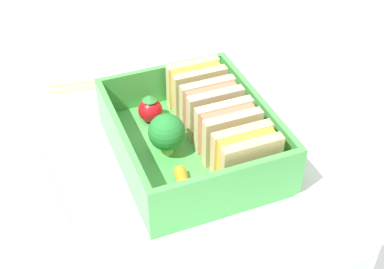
{
  "coord_description": "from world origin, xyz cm",
  "views": [
    {
      "loc": [
        37.19,
        -14.76,
        35.81
      ],
      "look_at": [
        0.0,
        0.0,
        2.7
      ],
      "focal_mm": 50.0,
      "sensor_mm": 36.0,
      "label": 1
    }
  ],
  "objects_px": {
    "sandwich_center": "(228,131)",
    "sandwich_center_right": "(246,157)",
    "broccoli_floret": "(167,134)",
    "strawberry_far_left": "(150,109)",
    "sandwich_center_left": "(211,108)",
    "sandwich_left": "(196,87)",
    "carrot_stick_far_left": "(184,187)",
    "chopstick_pair": "(125,79)"
  },
  "relations": [
    {
      "from": "sandwich_center",
      "to": "sandwich_center_right",
      "type": "height_order",
      "value": "same"
    },
    {
      "from": "sandwich_center_right",
      "to": "broccoli_floret",
      "type": "xyz_separation_m",
      "value": [
        -0.06,
        -0.05,
        -0.0
      ]
    },
    {
      "from": "strawberry_far_left",
      "to": "sandwich_center_left",
      "type": "bearing_deg",
      "value": 56.33
    },
    {
      "from": "sandwich_left",
      "to": "carrot_stick_far_left",
      "type": "bearing_deg",
      "value": -26.9
    },
    {
      "from": "sandwich_left",
      "to": "broccoli_floret",
      "type": "bearing_deg",
      "value": -41.87
    },
    {
      "from": "sandwich_left",
      "to": "sandwich_center_left",
      "type": "relative_size",
      "value": 1.0
    },
    {
      "from": "sandwich_left",
      "to": "strawberry_far_left",
      "type": "xyz_separation_m",
      "value": [
        0.0,
        -0.05,
        -0.01
      ]
    },
    {
      "from": "sandwich_center_right",
      "to": "sandwich_center_left",
      "type": "bearing_deg",
      "value": 180.0
    },
    {
      "from": "sandwich_center",
      "to": "broccoli_floret",
      "type": "distance_m",
      "value": 0.06
    },
    {
      "from": "sandwich_center_left",
      "to": "carrot_stick_far_left",
      "type": "relative_size",
      "value": 1.28
    },
    {
      "from": "sandwich_left",
      "to": "sandwich_center",
      "type": "height_order",
      "value": "same"
    },
    {
      "from": "sandwich_center_left",
      "to": "strawberry_far_left",
      "type": "bearing_deg",
      "value": -123.67
    },
    {
      "from": "sandwich_center_left",
      "to": "broccoli_floret",
      "type": "height_order",
      "value": "sandwich_center_left"
    },
    {
      "from": "chopstick_pair",
      "to": "sandwich_center",
      "type": "bearing_deg",
      "value": 17.58
    },
    {
      "from": "broccoli_floret",
      "to": "carrot_stick_far_left",
      "type": "distance_m",
      "value": 0.06
    },
    {
      "from": "sandwich_center_right",
      "to": "strawberry_far_left",
      "type": "relative_size",
      "value": 1.81
    },
    {
      "from": "sandwich_left",
      "to": "carrot_stick_far_left",
      "type": "relative_size",
      "value": 1.28
    },
    {
      "from": "sandwich_left",
      "to": "broccoli_floret",
      "type": "relative_size",
      "value": 1.31
    },
    {
      "from": "sandwich_left",
      "to": "strawberry_far_left",
      "type": "relative_size",
      "value": 1.81
    },
    {
      "from": "carrot_stick_far_left",
      "to": "chopstick_pair",
      "type": "bearing_deg",
      "value": 178.94
    },
    {
      "from": "sandwich_center_left",
      "to": "sandwich_center_right",
      "type": "xyz_separation_m",
      "value": [
        0.08,
        0.0,
        0.0
      ]
    },
    {
      "from": "carrot_stick_far_left",
      "to": "broccoli_floret",
      "type": "bearing_deg",
      "value": 176.01
    },
    {
      "from": "sandwich_left",
      "to": "carrot_stick_far_left",
      "type": "xyz_separation_m",
      "value": [
        0.11,
        -0.06,
        -0.02
      ]
    },
    {
      "from": "sandwich_left",
      "to": "sandwich_center",
      "type": "bearing_deg",
      "value": 0.0
    },
    {
      "from": "sandwich_center_left",
      "to": "sandwich_center",
      "type": "relative_size",
      "value": 1.0
    },
    {
      "from": "carrot_stick_far_left",
      "to": "sandwich_center_left",
      "type": "bearing_deg",
      "value": 142.27
    },
    {
      "from": "strawberry_far_left",
      "to": "carrot_stick_far_left",
      "type": "height_order",
      "value": "strawberry_far_left"
    },
    {
      "from": "broccoli_floret",
      "to": "strawberry_far_left",
      "type": "bearing_deg",
      "value": 178.69
    },
    {
      "from": "carrot_stick_far_left",
      "to": "chopstick_pair",
      "type": "distance_m",
      "value": 0.21
    },
    {
      "from": "sandwich_center_left",
      "to": "sandwich_center_right",
      "type": "bearing_deg",
      "value": 0.0
    },
    {
      "from": "sandwich_center",
      "to": "carrot_stick_far_left",
      "type": "xyz_separation_m",
      "value": [
        0.04,
        -0.06,
        -0.02
      ]
    },
    {
      "from": "broccoli_floret",
      "to": "sandwich_center",
      "type": "bearing_deg",
      "value": 71.45
    },
    {
      "from": "strawberry_far_left",
      "to": "chopstick_pair",
      "type": "height_order",
      "value": "strawberry_far_left"
    },
    {
      "from": "sandwich_left",
      "to": "sandwich_center_right",
      "type": "bearing_deg",
      "value": 0.0
    },
    {
      "from": "carrot_stick_far_left",
      "to": "chopstick_pair",
      "type": "relative_size",
      "value": 0.25
    },
    {
      "from": "sandwich_center",
      "to": "chopstick_pair",
      "type": "relative_size",
      "value": 0.32
    },
    {
      "from": "sandwich_center_left",
      "to": "strawberry_far_left",
      "type": "xyz_separation_m",
      "value": [
        -0.04,
        -0.05,
        -0.01
      ]
    },
    {
      "from": "sandwich_center",
      "to": "chopstick_pair",
      "type": "bearing_deg",
      "value": -162.42
    },
    {
      "from": "sandwich_center_right",
      "to": "chopstick_pair",
      "type": "bearing_deg",
      "value": -165.56
    },
    {
      "from": "carrot_stick_far_left",
      "to": "sandwich_center_right",
      "type": "bearing_deg",
      "value": 86.27
    },
    {
      "from": "chopstick_pair",
      "to": "broccoli_floret",
      "type": "bearing_deg",
      "value": -0.02
    },
    {
      "from": "strawberry_far_left",
      "to": "carrot_stick_far_left",
      "type": "xyz_separation_m",
      "value": [
        0.11,
        -0.01,
        -0.01
      ]
    }
  ]
}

